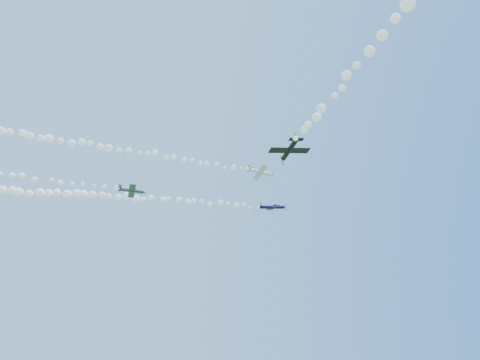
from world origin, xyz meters
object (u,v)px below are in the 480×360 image
object	(u,v)px
plane_navy	(272,207)
plane_grey	(132,191)
plane_white	(260,172)
plane_black	(289,150)

from	to	relation	value
plane_navy	plane_grey	world-z (taller)	plane_navy
plane_white	plane_grey	size ratio (longest dim) A/B	1.12
plane_white	plane_black	distance (m)	39.67
plane_black	plane_grey	bearing A→B (deg)	37.02
plane_white	plane_navy	xyz separation A→B (m)	(4.01, 1.94, -9.42)
plane_white	plane_black	size ratio (longest dim) A/B	1.04
plane_grey	plane_black	distance (m)	43.87
plane_navy	plane_grey	size ratio (longest dim) A/B	1.14
plane_white	plane_black	xyz separation A→B (m)	(-6.69, -35.94, -15.40)
plane_grey	plane_navy	bearing A→B (deg)	3.45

